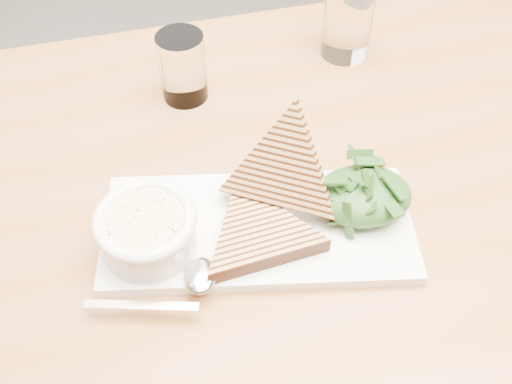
{
  "coord_description": "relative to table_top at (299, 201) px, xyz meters",
  "views": [
    {
      "loc": [
        -0.15,
        -0.62,
        1.29
      ],
      "look_at": [
        -0.09,
        -0.2,
        0.8
      ],
      "focal_mm": 40.0,
      "sensor_mm": 36.0,
      "label": 1
    }
  ],
  "objects": [
    {
      "name": "table_top",
      "position": [
        0.0,
        0.0,
        0.0
      ],
      "size": [
        1.29,
        0.94,
        0.04
      ],
      "primitive_type": "cube",
      "rotation": [
        0.0,
        0.0,
        0.12
      ],
      "color": "#905C3A",
      "rests_on": "ground"
    },
    {
      "name": "spoon_bowl",
      "position": [
        -0.13,
        -0.12,
        0.04
      ],
      "size": [
        0.04,
        0.05,
        0.01
      ],
      "primitive_type": "ellipsoid",
      "rotation": [
        0.0,
        0.0,
        -0.17
      ],
      "color": "silver",
      "rests_on": "platter"
    },
    {
      "name": "floor",
      "position": [
        0.03,
        0.17,
        -0.73
      ],
      "size": [
        6.0,
        6.0,
        0.0
      ],
      "primitive_type": "plane",
      "color": "#625B55",
      "rests_on": "ground"
    },
    {
      "name": "arugula_pile",
      "position": [
        0.06,
        -0.05,
        0.06
      ],
      "size": [
        0.11,
        0.1,
        0.05
      ],
      "primitive_type": null,
      "color": "#2B501F",
      "rests_on": "platter"
    },
    {
      "name": "glass_far",
      "position": [
        0.12,
        0.27,
        0.08
      ],
      "size": [
        0.07,
        0.07,
        0.11
      ],
      "primitive_type": "cylinder",
      "color": "white",
      "rests_on": "table_top"
    },
    {
      "name": "soup_bowl",
      "position": [
        -0.19,
        -0.07,
        0.06
      ],
      "size": [
        0.1,
        0.1,
        0.04
      ],
      "primitive_type": "cylinder",
      "color": "white",
      "rests_on": "platter"
    },
    {
      "name": "sandwich_flat",
      "position": [
        -0.06,
        -0.08,
        0.05
      ],
      "size": [
        0.19,
        0.19,
        0.02
      ],
      "primitive_type": null,
      "rotation": [
        0.0,
        0.0,
        0.19
      ],
      "color": "#B7834E",
      "rests_on": "platter"
    },
    {
      "name": "spoon_handle",
      "position": [
        -0.2,
        -0.15,
        0.04
      ],
      "size": [
        0.12,
        0.03,
        0.0
      ],
      "primitive_type": "cube",
      "rotation": [
        0.0,
        0.0,
        -0.17
      ],
      "color": "silver",
      "rests_on": "platter"
    },
    {
      "name": "glass_near",
      "position": [
        -0.13,
        0.2,
        0.07
      ],
      "size": [
        0.07,
        0.07,
        0.1
      ],
      "primitive_type": "cylinder",
      "color": "white",
      "rests_on": "table_top"
    },
    {
      "name": "platter",
      "position": [
        -0.06,
        -0.06,
        0.03
      ],
      "size": [
        0.37,
        0.19,
        0.02
      ],
      "primitive_type": "cube",
      "rotation": [
        0.0,
        0.0,
        -0.09
      ],
      "color": "white",
      "rests_on": "table_top"
    },
    {
      "name": "table_leg_br",
      "position": [
        0.55,
        0.35,
        -0.37
      ],
      "size": [
        0.06,
        0.06,
        0.71
      ],
      "primitive_type": "cylinder",
      "color": "#905C3A",
      "rests_on": "ground"
    },
    {
      "name": "sandwich_lean",
      "position": [
        -0.03,
        -0.02,
        0.09
      ],
      "size": [
        0.22,
        0.21,
        0.19
      ],
      "primitive_type": null,
      "rotation": [
        1.04,
        0.0,
        -0.46
      ],
      "color": "#B7834E",
      "rests_on": "sandwich_flat"
    },
    {
      "name": "bowl_rim",
      "position": [
        -0.19,
        -0.07,
        0.08
      ],
      "size": [
        0.11,
        0.11,
        0.01
      ],
      "primitive_type": "torus",
      "color": "white",
      "rests_on": "soup_bowl"
    },
    {
      "name": "soup",
      "position": [
        -0.19,
        -0.07,
        0.08
      ],
      "size": [
        0.09,
        0.09,
        0.01
      ],
      "primitive_type": "cylinder",
      "color": "beige",
      "rests_on": "soup_bowl"
    },
    {
      "name": "salad_base",
      "position": [
        0.06,
        -0.05,
        0.06
      ],
      "size": [
        0.11,
        0.09,
        0.04
      ],
      "primitive_type": "ellipsoid",
      "color": "#11340E",
      "rests_on": "platter"
    }
  ]
}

